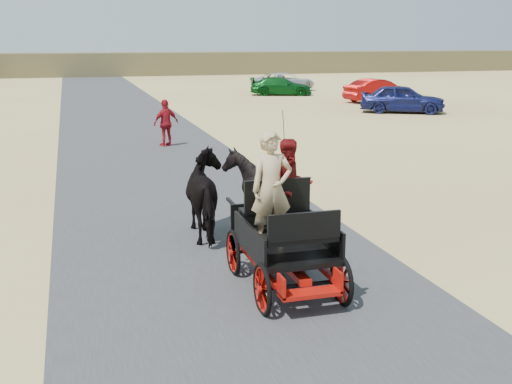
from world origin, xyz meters
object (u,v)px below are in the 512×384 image
object	(u,v)px
horse_left	(210,195)
car_d	(284,82)
carriage	(284,266)
car_a	(403,99)
horse_right	(263,192)
car_b	(378,90)
pedestrian	(166,123)
car_c	(281,86)

from	to	relation	value
horse_left	car_d	xyz separation A→B (m)	(13.06, 34.08, -0.15)
carriage	car_a	size ratio (longest dim) A/B	0.54
carriage	horse_right	world-z (taller)	horse_right
car_b	carriage	bearing A→B (deg)	139.45
horse_left	pedestrian	world-z (taller)	pedestrian
car_c	car_d	size ratio (longest dim) A/B	0.87
carriage	car_d	world-z (taller)	car_d
pedestrian	car_d	distance (m)	25.85
car_a	car_c	world-z (taller)	car_a
horse_right	pedestrian	world-z (taller)	pedestrian
horse_right	car_a	world-z (taller)	horse_right
carriage	horse_right	size ratio (longest dim) A/B	1.41
car_d	horse_left	bearing A→B (deg)	138.65
horse_left	car_b	bearing A→B (deg)	-123.17
car_a	car_d	size ratio (longest dim) A/B	0.89
pedestrian	car_b	distance (m)	20.18
pedestrian	car_b	bearing A→B (deg)	-161.78
car_a	car_c	xyz separation A→B (m)	(-2.78, 12.23, -0.13)
horse_right	pedestrian	xyz separation A→B (m)	(-0.29, 11.32, 0.01)
horse_left	pedestrian	xyz separation A→B (m)	(0.81, 11.32, 0.02)
horse_left	car_a	world-z (taller)	horse_left
horse_right	car_a	bearing A→B (deg)	-125.69
carriage	car_b	xyz separation A→B (m)	(15.50, 27.56, 0.36)
car_b	car_d	world-z (taller)	car_b
horse_left	horse_right	world-z (taller)	horse_right
horse_right	car_d	world-z (taller)	horse_right
car_c	car_d	world-z (taller)	car_d
horse_right	car_b	distance (m)	28.75
car_a	car_d	xyz separation A→B (m)	(-1.50, 15.34, -0.06)
horse_right	car_b	bearing A→B (deg)	-121.33
carriage	car_d	xyz separation A→B (m)	(12.51, 37.08, 0.33)
horse_left	car_b	xyz separation A→B (m)	(16.05, 24.56, -0.13)
car_b	car_c	distance (m)	7.70
car_a	car_b	world-z (taller)	car_a
carriage	horse_right	bearing A→B (deg)	79.61
horse_left	car_a	xyz separation A→B (m)	(14.56, 18.75, -0.09)
pedestrian	car_c	xyz separation A→B (m)	(10.98, 19.65, -0.23)
carriage	pedestrian	xyz separation A→B (m)	(0.26, 14.32, 0.50)
car_b	car_c	world-z (taller)	car_b
pedestrian	car_d	xyz separation A→B (m)	(12.26, 22.76, -0.17)
pedestrian	horse_left	bearing A→B (deg)	63.20
horse_left	car_d	world-z (taller)	horse_left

